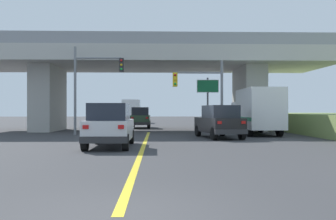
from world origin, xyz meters
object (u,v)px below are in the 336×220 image
suv_crossing (219,122)px  traffic_signal_farside (91,79)px  sedan_oncoming (141,118)px  highway_sign (208,92)px  traffic_signal_nearside (204,89)px  semi_truck_distant (132,111)px  suv_lead (110,125)px  box_truck (257,111)px

suv_crossing → traffic_signal_farside: bearing=149.2°
sedan_oncoming → highway_sign: (5.58, -7.78, 2.15)m
traffic_signal_nearside → suv_crossing: bearing=-76.1°
suv_crossing → traffic_signal_nearside: 3.37m
sedan_oncoming → semi_truck_distant: (-1.97, 16.75, 0.65)m
suv_lead → highway_sign: (6.16, 12.10, 2.15)m
sedan_oncoming → box_truck: bearing=-51.0°
suv_lead → box_truck: 13.04m
semi_truck_distant → box_truck: bearing=-68.8°
suv_crossing → sedan_oncoming: size_ratio=1.11×
suv_lead → traffic_signal_nearside: (5.41, 8.30, 2.19)m
suv_crossing → box_truck: size_ratio=0.71×
traffic_signal_nearside → traffic_signal_farside: (-7.85, 0.87, 0.69)m
traffic_signal_nearside → semi_truck_distant: 29.19m
suv_crossing → traffic_signal_farside: traffic_signal_farside is taller
suv_crossing → traffic_signal_nearside: size_ratio=0.94×
suv_crossing → box_truck: bearing=36.7°
suv_crossing → highway_sign: bearing=79.6°
suv_crossing → box_truck: 4.70m
semi_truck_distant → traffic_signal_nearside: bearing=-76.5°
traffic_signal_nearside → highway_sign: 3.88m
suv_lead → suv_crossing: 8.37m
suv_lead → box_truck: size_ratio=0.68×
traffic_signal_nearside → highway_sign: size_ratio=1.20×
semi_truck_distant → suv_crossing: bearing=-76.5°
traffic_signal_farside → semi_truck_distant: size_ratio=0.94×
sedan_oncoming → traffic_signal_farside: 11.51m
suv_lead → highway_sign: bearing=63.0°
sedan_oncoming → traffic_signal_nearside: (4.83, -11.59, 2.20)m
traffic_signal_farside → highway_sign: 9.11m
traffic_signal_nearside → highway_sign: bearing=78.9°
highway_sign → box_truck: bearing=-43.6°
box_truck → traffic_signal_nearside: traffic_signal_nearside is taller
traffic_signal_nearside → traffic_signal_farside: traffic_signal_farside is taller
traffic_signal_nearside → semi_truck_distant: size_ratio=0.79×
highway_sign → traffic_signal_nearside: bearing=-101.1°
suv_lead → traffic_signal_nearside: traffic_signal_nearside is taller
suv_lead → suv_crossing: (6.02, 5.81, -0.00)m
box_truck → sedan_oncoming: (-8.68, 10.74, -0.66)m
box_truck → suv_lead: bearing=-135.3°
traffic_signal_farside → semi_truck_distant: bearing=87.8°
suv_crossing → suv_lead: bearing=-145.2°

